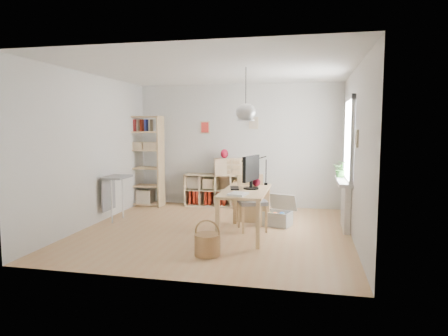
% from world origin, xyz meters
% --- Properties ---
extents(ground, '(4.50, 4.50, 0.00)m').
position_xyz_m(ground, '(0.00, 0.00, 0.00)').
color(ground, tan).
rests_on(ground, ground).
extents(room_shell, '(4.50, 4.50, 4.50)m').
position_xyz_m(room_shell, '(0.55, -0.15, 2.00)').
color(room_shell, silver).
rests_on(room_shell, ground).
extents(window_unit, '(0.07, 1.16, 1.46)m').
position_xyz_m(window_unit, '(2.23, 0.60, 1.55)').
color(window_unit, white).
rests_on(window_unit, ground).
extents(radiator, '(0.10, 0.80, 0.80)m').
position_xyz_m(radiator, '(2.19, 0.60, 0.40)').
color(radiator, silver).
rests_on(radiator, ground).
extents(windowsill, '(0.22, 1.20, 0.06)m').
position_xyz_m(windowsill, '(2.14, 0.60, 0.83)').
color(windowsill, silver).
rests_on(windowsill, radiator).
extents(desk, '(0.70, 1.50, 0.75)m').
position_xyz_m(desk, '(0.55, -0.15, 0.66)').
color(desk, tan).
rests_on(desk, ground).
extents(cube_shelf, '(1.40, 0.38, 0.72)m').
position_xyz_m(cube_shelf, '(-0.47, 2.08, 0.30)').
color(cube_shelf, tan).
rests_on(cube_shelf, ground).
extents(tall_bookshelf, '(0.80, 0.38, 2.00)m').
position_xyz_m(tall_bookshelf, '(-2.04, 1.80, 1.09)').
color(tall_bookshelf, tan).
rests_on(tall_bookshelf, ground).
extents(side_table, '(0.40, 0.55, 0.85)m').
position_xyz_m(side_table, '(-2.04, 0.35, 0.67)').
color(side_table, gray).
rests_on(side_table, ground).
extents(chair, '(0.59, 0.59, 0.94)m').
position_xyz_m(chair, '(0.60, 0.24, 0.53)').
color(chair, gray).
rests_on(chair, ground).
extents(wicker_basket, '(0.37, 0.36, 0.50)m').
position_xyz_m(wicker_basket, '(0.20, -1.27, 0.16)').
color(wicker_basket, '#986D45').
rests_on(wicker_basket, ground).
extents(storage_chest, '(0.65, 0.70, 0.54)m').
position_xyz_m(storage_chest, '(1.02, 0.63, 0.18)').
color(storage_chest, silver).
rests_on(storage_chest, ground).
extents(monitor, '(0.25, 0.63, 0.55)m').
position_xyz_m(monitor, '(0.63, -0.04, 1.06)').
color(monitor, black).
rests_on(monitor, desk).
extents(keyboard, '(0.21, 0.39, 0.02)m').
position_xyz_m(keyboard, '(0.36, -0.06, 0.76)').
color(keyboard, black).
rests_on(keyboard, desk).
extents(task_lamp, '(0.45, 0.17, 0.48)m').
position_xyz_m(task_lamp, '(0.60, 0.39, 1.08)').
color(task_lamp, black).
rests_on(task_lamp, desk).
extents(yarn_ball, '(0.14, 0.14, 0.14)m').
position_xyz_m(yarn_ball, '(0.68, 0.27, 0.82)').
color(yarn_ball, '#4D0A16').
rests_on(yarn_ball, desk).
extents(paper_tray, '(0.30, 0.35, 0.03)m').
position_xyz_m(paper_tray, '(0.52, -0.66, 0.77)').
color(paper_tray, silver).
rests_on(paper_tray, desk).
extents(drawer_chest, '(0.68, 0.46, 0.36)m').
position_xyz_m(drawer_chest, '(-0.17, 2.04, 0.90)').
color(drawer_chest, tan).
rests_on(drawer_chest, cube_shelf).
extents(red_vase, '(0.17, 0.17, 0.20)m').
position_xyz_m(red_vase, '(-0.27, 2.04, 1.18)').
color(red_vase, maroon).
rests_on(red_vase, drawer_chest).
extents(potted_plant, '(0.33, 0.31, 0.29)m').
position_xyz_m(potted_plant, '(2.12, 0.95, 1.01)').
color(potted_plant, '#2B6024').
rests_on(potted_plant, windowsill).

